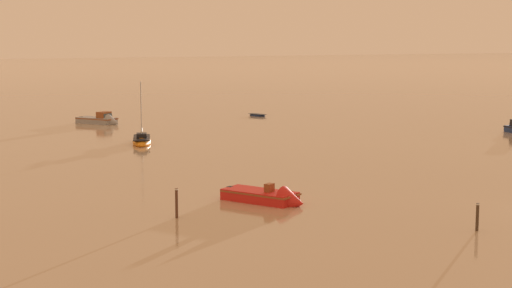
{
  "coord_description": "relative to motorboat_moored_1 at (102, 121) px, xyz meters",
  "views": [
    {
      "loc": [
        -40.15,
        -33.86,
        11.21
      ],
      "look_at": [
        -5.08,
        34.56,
        0.74
      ],
      "focal_mm": 54.9,
      "sensor_mm": 36.0,
      "label": 1
    }
  ],
  "objects": [
    {
      "name": "motorboat_moored_1",
      "position": [
        0.0,
        0.0,
        0.0
      ],
      "size": [
        5.28,
        6.45,
        2.39
      ],
      "rotation": [
        0.0,
        0.0,
        5.3
      ],
      "color": "gray",
      "rests_on": "ground"
    },
    {
      "name": "motorboat_moored_3",
      "position": [
        -3.75,
        -53.81,
        -0.07
      ],
      "size": [
        4.8,
        6.39,
        2.1
      ],
      "rotation": [
        0.0,
        0.0,
        5.21
      ],
      "color": "red",
      "rests_on": "ground"
    },
    {
      "name": "sailboat_moored_2",
      "position": [
        -1.7,
        -20.82,
        -0.06
      ],
      "size": [
        3.87,
        6.5,
        6.96
      ],
      "rotation": [
        0.0,
        0.0,
        4.38
      ],
      "color": "orange",
      "rests_on": "ground"
    },
    {
      "name": "rowboat_moored_4",
      "position": [
        22.78,
        -0.28,
        -0.24
      ],
      "size": [
        1.97,
        3.08,
        0.46
      ],
      "rotation": [
        0.0,
        0.0,
        5.08
      ],
      "color": "navy",
      "rests_on": "ground"
    },
    {
      "name": "mooring_post_near",
      "position": [
        3.31,
        -66.17,
        0.42
      ],
      "size": [
        0.22,
        0.22,
        1.83
      ],
      "color": "#443323",
      "rests_on": "ground"
    },
    {
      "name": "mooring_post_right",
      "position": [
        -11.13,
        -55.09,
        0.53
      ],
      "size": [
        0.22,
        0.22,
        2.1
      ],
      "color": "#533323",
      "rests_on": "ground"
    }
  ]
}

